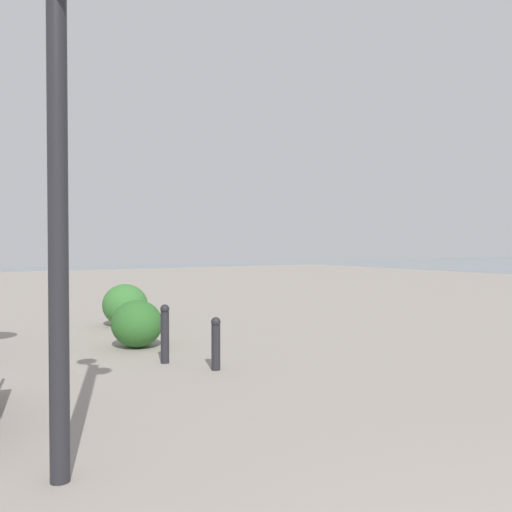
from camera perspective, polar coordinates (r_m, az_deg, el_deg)
The scene contains 5 objects.
lamppost at distance 4.21m, azimuth -19.97°, elevation 13.78°, with size 0.98×0.28×3.91m.
bollard_near at distance 7.45m, azimuth -4.20°, elevation -8.95°, with size 0.13×0.13×0.71m.
bollard_mid at distance 7.95m, azimuth -9.45°, elevation -7.85°, with size 0.13×0.13×0.84m.
shrub_low at distance 9.24m, azimuth -12.29°, elevation -6.90°, with size 0.91×0.82×0.77m.
shrub_round at distance 11.69m, azimuth -13.46°, elevation -4.97°, with size 1.01×0.91×0.86m.
Camera 1 is at (-0.02, 2.26, 1.70)m, focal length 38.46 mm.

